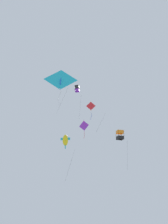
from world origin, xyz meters
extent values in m
cube|color=orange|center=(4.43, -0.32, 20.05)|extent=(0.90, 0.39, 0.48)
cube|color=orange|center=(4.17, -1.16, 19.86)|extent=(0.90, 0.39, 0.48)
cube|color=orange|center=(3.87, -0.61, 19.96)|extent=(0.32, 0.95, 0.66)
cube|color=orange|center=(4.73, -0.88, 19.96)|extent=(0.32, 0.95, 0.66)
cube|color=black|center=(4.49, -0.14, 19.17)|extent=(0.90, 0.39, 0.48)
cube|color=black|center=(4.23, -0.98, 18.98)|extent=(0.90, 0.39, 0.48)
cube|color=black|center=(3.93, -0.43, 19.07)|extent=(0.32, 0.95, 0.66)
cube|color=black|center=(4.79, -0.70, 19.07)|extent=(0.32, 0.95, 0.66)
cylinder|color=#332D28|center=(4.03, -0.10, 19.61)|extent=(0.13, 0.33, 1.43)
cylinder|color=#332D28|center=(4.89, -0.37, 19.61)|extent=(0.13, 0.33, 1.43)
cylinder|color=#332D28|center=(3.77, -0.94, 19.42)|extent=(0.13, 0.33, 1.43)
cylinder|color=#332D28|center=(4.63, -1.21, 19.42)|extent=(0.13, 0.33, 1.43)
cylinder|color=#47474C|center=(4.73, -1.26, 16.40)|extent=(1.49, 0.73, 4.89)
cube|color=red|center=(2.00, 3.70, 26.89)|extent=(1.53, 1.02, 1.79)
cylinder|color=yellow|center=(2.02, 3.73, 26.90)|extent=(0.20, 0.35, 2.06)
cylinder|color=yellow|center=(2.01, 3.71, 27.05)|extent=(1.20, 0.89, 0.04)
cylinder|color=#47474C|center=(2.06, 3.83, 25.71)|extent=(0.05, 0.04, 0.31)
cube|color=blue|center=(2.05, 3.82, 25.55)|extent=(0.13, 0.14, 0.06)
cylinder|color=#47474C|center=(2.13, 3.84, 25.40)|extent=(0.07, 0.17, 0.32)
cube|color=blue|center=(2.21, 3.87, 25.24)|extent=(0.11, 0.16, 0.06)
cylinder|color=#47474C|center=(2.21, 3.87, 25.08)|extent=(0.02, 0.02, 0.31)
cube|color=blue|center=(2.21, 3.86, 24.93)|extent=(0.17, 0.08, 0.06)
cylinder|color=#47474C|center=(2.18, 3.84, 24.77)|extent=(0.06, 0.07, 0.31)
cube|color=blue|center=(2.15, 3.82, 24.61)|extent=(0.17, 0.05, 0.06)
cylinder|color=#47474C|center=(2.07, 3.82, 24.46)|extent=(0.01, 0.17, 0.32)
cube|color=blue|center=(1.99, 3.82, 24.30)|extent=(0.08, 0.17, 0.06)
cylinder|color=#47474C|center=(1.97, 3.84, 24.15)|extent=(0.06, 0.05, 0.31)
cube|color=blue|center=(1.96, 3.87, 23.99)|extent=(0.05, 0.17, 0.06)
cylinder|color=#47474C|center=(2.96, 2.02, 22.86)|extent=(3.68, 1.78, 6.02)
cube|color=black|center=(-1.11, 3.35, 29.71)|extent=(0.62, 0.57, 0.39)
cube|color=black|center=(-1.59, 2.81, 29.56)|extent=(0.62, 0.57, 0.39)
cube|color=black|center=(-1.63, 3.33, 29.63)|extent=(0.55, 0.61, 0.53)
cube|color=black|center=(-1.08, 2.83, 29.63)|extent=(0.55, 0.61, 0.53)
cube|color=purple|center=(-1.01, 3.46, 28.98)|extent=(0.62, 0.57, 0.39)
cube|color=purple|center=(-1.49, 2.92, 28.84)|extent=(0.62, 0.57, 0.39)
cube|color=purple|center=(-1.53, 3.44, 28.91)|extent=(0.55, 0.61, 0.53)
cube|color=purple|center=(-0.98, 2.94, 28.91)|extent=(0.55, 0.61, 0.53)
cylinder|color=#332D28|center=(-1.34, 3.65, 29.34)|extent=(0.20, 0.22, 1.17)
cylinder|color=#332D28|center=(-0.79, 3.16, 29.34)|extent=(0.20, 0.22, 1.17)
cylinder|color=#332D28|center=(-1.82, 3.11, 29.20)|extent=(0.20, 0.22, 1.17)
cylinder|color=#332D28|center=(-1.27, 2.62, 29.20)|extent=(0.20, 0.22, 1.17)
cylinder|color=#47474C|center=(-0.78, 2.78, 25.51)|extent=(0.90, 0.91, 6.41)
cube|color=purple|center=(2.41, 6.92, 24.35)|extent=(1.27, 1.61, 1.98)
cylinder|color=#DB2D93|center=(2.43, 6.94, 24.35)|extent=(0.48, 0.55, 2.25)
cylinder|color=#DB2D93|center=(2.40, 6.91, 24.52)|extent=(0.93, 1.39, 0.05)
cylinder|color=#47474C|center=(2.61, 7.15, 23.12)|extent=(0.03, 0.02, 0.22)
cube|color=red|center=(2.60, 7.14, 23.01)|extent=(0.16, 0.09, 0.06)
cylinder|color=#47474C|center=(2.62, 7.14, 22.90)|extent=(0.01, 0.05, 0.22)
cube|color=red|center=(2.64, 7.14, 22.78)|extent=(0.16, 0.10, 0.06)
cylinder|color=#47474C|center=(2.67, 7.16, 22.67)|extent=(0.06, 0.07, 0.22)
cube|color=red|center=(2.70, 7.19, 22.56)|extent=(0.16, 0.11, 0.06)
cylinder|color=#47474C|center=(2.67, 7.16, 22.45)|extent=(0.07, 0.07, 0.23)
cube|color=red|center=(2.64, 7.13, 22.34)|extent=(0.06, 0.17, 0.06)
cylinder|color=#47474C|center=(2.63, 7.16, 22.23)|extent=(0.06, 0.03, 0.22)
cube|color=red|center=(2.62, 7.18, 22.12)|extent=(0.17, 0.04, 0.06)
cylinder|color=#47474C|center=(2.58, 7.19, 22.01)|extent=(0.02, 0.08, 0.22)
cube|color=red|center=(2.54, 7.20, 21.90)|extent=(0.16, 0.10, 0.06)
ellipsoid|color=yellow|center=(-4.42, 0.02, 16.81)|extent=(1.12, 1.18, 1.52)
cube|color=#1EB2C6|center=(-4.74, 0.19, 16.98)|extent=(0.48, 0.40, 0.31)
cube|color=#1EB2C6|center=(-4.15, -0.24, 16.98)|extent=(0.48, 0.40, 0.31)
cube|color=#1EB2C6|center=(-4.29, 0.20, 16.01)|extent=(0.36, 0.47, 0.55)
sphere|color=black|center=(-4.50, 0.23, 17.32)|extent=(0.17, 0.18, 0.14)
sphere|color=black|center=(-4.19, 0.01, 17.32)|extent=(0.17, 0.18, 0.14)
cylinder|color=#47474C|center=(-3.83, -0.55, 13.72)|extent=(1.58, 0.88, 4.34)
pyramid|color=#1EB2C6|center=(-6.79, -2.49, 24.05)|extent=(3.18, 2.05, 2.02)
cube|color=blue|center=(-6.68, -2.26, 23.85)|extent=(0.52, 0.93, 1.11)
cube|color=blue|center=(-6.89, -2.69, 24.91)|extent=(0.77, 0.47, 0.22)
cylinder|color=#47474C|center=(-6.69, -2.27, 22.89)|extent=(0.04, 0.05, 0.32)
cube|color=white|center=(-6.71, -2.29, 22.73)|extent=(0.17, 0.04, 0.06)
cylinder|color=#47474C|center=(-6.64, -2.27, 22.57)|extent=(0.06, 0.15, 0.32)
cube|color=white|center=(-6.57, -2.24, 22.41)|extent=(0.17, 0.04, 0.06)
cylinder|color=#47474C|center=(-6.55, -2.26, 22.25)|extent=(0.05, 0.05, 0.32)
cube|color=white|center=(-6.53, -2.28, 22.09)|extent=(0.11, 0.15, 0.06)
cylinder|color=#47474C|center=(-6.59, -2.29, 21.93)|extent=(0.02, 0.13, 0.32)
cube|color=white|center=(-6.65, -2.29, 21.77)|extent=(0.17, 0.08, 0.06)
cylinder|color=#47474C|center=(-6.68, -2.28, 21.61)|extent=(0.03, 0.09, 0.32)
cube|color=white|center=(-6.72, -2.27, 21.45)|extent=(0.15, 0.12, 0.06)
cylinder|color=#47474C|center=(-6.74, -2.25, 21.29)|extent=(0.06, 0.05, 0.32)
cube|color=white|center=(-6.76, -2.23, 21.13)|extent=(0.16, 0.11, 0.06)
cylinder|color=#47474C|center=(-6.77, -2.24, 20.97)|extent=(0.04, 0.03, 0.32)
cube|color=white|center=(-6.78, -2.26, 20.81)|extent=(0.15, 0.11, 0.06)
cylinder|color=#47474C|center=(-6.74, -2.25, 20.65)|extent=(0.03, 0.08, 0.32)
cube|color=white|center=(-6.71, -2.24, 20.49)|extent=(0.05, 0.17, 0.06)
cylinder|color=#47474C|center=(-6.63, -2.24, 20.33)|extent=(0.02, 0.15, 0.32)
cube|color=white|center=(-6.56, -2.24, 20.17)|extent=(0.14, 0.13, 0.06)
cylinder|color=#47474C|center=(-6.44, -2.97, 20.61)|extent=(1.43, 0.48, 4.87)
camera|label=1|loc=(-13.12, -19.39, 6.82)|focal=29.17mm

